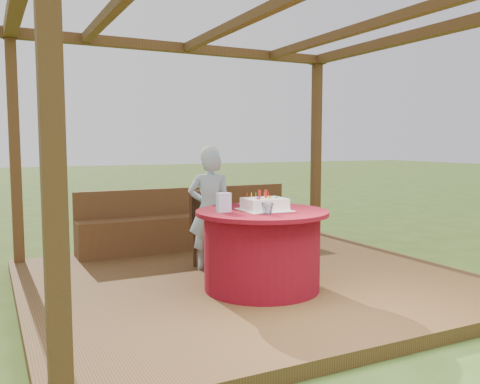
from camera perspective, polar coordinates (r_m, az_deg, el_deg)
name	(u,v)px	position (r m, az deg, el deg)	size (l,w,h in m)	color
ground	(251,288)	(5.44, 1.20, -10.78)	(60.00, 60.00, 0.00)	#37541C
deck	(251,283)	(5.42, 1.20, -10.17)	(4.50, 4.00, 0.12)	brown
pergola	(251,55)	(5.29, 1.25, 15.11)	(4.50, 4.00, 2.72)	brown
bench	(191,228)	(6.88, -5.49, -4.04)	(3.00, 0.42, 0.80)	brown
table	(262,249)	(4.92, 2.47, -6.43)	(1.27, 1.27, 0.77)	maroon
chair	(210,225)	(5.83, -3.34, -3.68)	(0.54, 0.54, 0.86)	#3C2213
elderly_woman	(210,208)	(5.63, -3.38, -1.78)	(0.57, 0.48, 1.38)	#90BAD6
birthday_cake	(265,204)	(4.86, 2.78, -1.36)	(0.46, 0.46, 0.19)	white
gift_bag	(224,202)	(4.73, -1.85, -1.18)	(0.13, 0.08, 0.18)	#E695D1
drinking_glass	(268,209)	(4.58, 3.11, -1.88)	(0.11, 0.11, 0.10)	white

